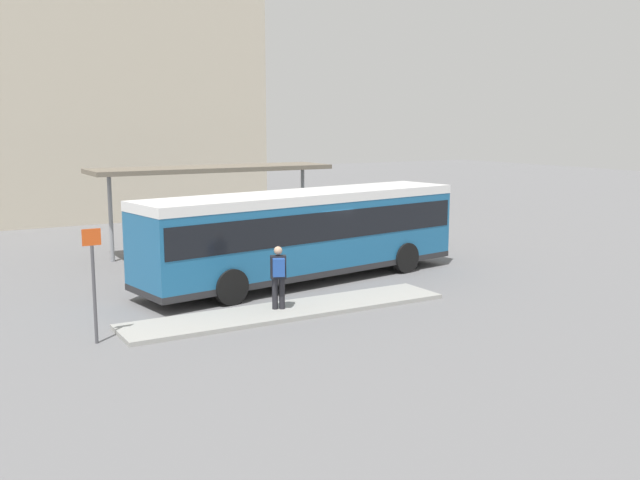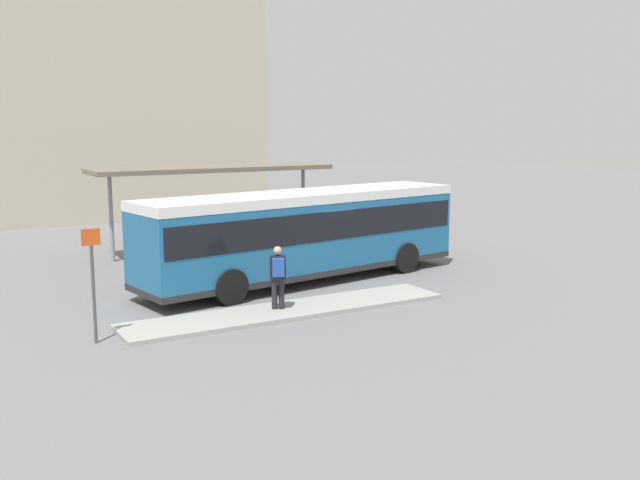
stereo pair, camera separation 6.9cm
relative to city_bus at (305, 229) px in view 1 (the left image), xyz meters
The scene contains 12 objects.
ground_plane 1.77m from the city_bus, behind, with size 120.00×120.00×0.00m, color slate.
curb_island 4.41m from the city_bus, 125.44° to the right, with size 9.54×1.80×0.12m.
city_bus is the anchor object (origin of this frame).
pedestrian_waiting 4.25m from the city_bus, 129.33° to the right, with size 0.52×0.56×1.78m.
bicycle_green 9.62m from the city_bus, 24.58° to the left, with size 0.48×1.70×0.73m.
bicycle_red 10.03m from the city_bus, 29.15° to the left, with size 0.48×1.66×0.72m.
bicycle_orange 10.53m from the city_bus, 33.21° to the left, with size 0.48×1.75×0.75m.
station_shelter 6.96m from the city_bus, 94.58° to the left, with size 9.85×2.53×3.53m.
potted_planter_near_shelter 4.95m from the city_bus, 75.76° to the left, with size 0.82×0.82×1.22m.
potted_planter_far_side 4.50m from the city_bus, 99.76° to the left, with size 1.03×1.03×1.45m.
platform_sign 8.46m from the city_bus, 155.78° to the right, with size 0.44×0.08×2.80m.
station_building 24.59m from the city_bus, 104.46° to the left, with size 26.14×10.83×16.92m.
Camera 1 is at (-11.42, -20.52, 5.25)m, focal length 40.00 mm.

